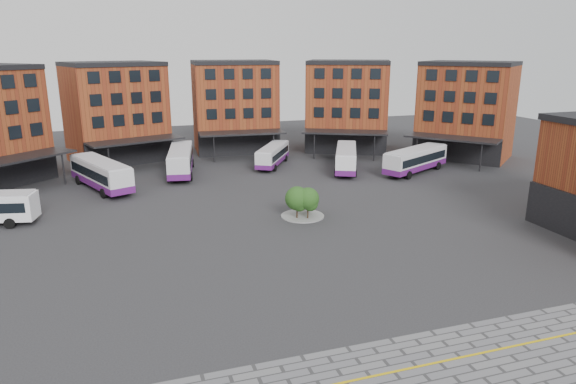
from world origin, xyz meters
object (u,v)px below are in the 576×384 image
object	(u,v)px
bus_b	(101,174)
bus_e	(346,158)
tree_island	(304,201)
bus_c	(181,160)
bus_f	(416,160)
bus_d	(273,155)

from	to	relation	value
bus_b	bus_e	world-z (taller)	bus_b
tree_island	bus_c	world-z (taller)	bus_c
bus_e	bus_f	xyz separation A→B (m)	(8.54, -4.12, 0.06)
tree_island	bus_d	distance (m)	24.07
bus_d	bus_e	size ratio (longest dim) A/B	0.87
bus_c	bus_d	size ratio (longest dim) A/B	1.27
bus_d	bus_f	world-z (taller)	bus_f
bus_b	bus_c	xyz separation A→B (m)	(10.09, 4.81, -0.01)
tree_island	bus_c	distance (m)	24.68
bus_b	bus_e	size ratio (longest dim) A/B	1.09
tree_island	bus_b	size ratio (longest dim) A/B	0.34
bus_c	bus_d	distance (m)	13.31
tree_island	bus_c	bearing A→B (deg)	112.57
tree_island	bus_e	world-z (taller)	tree_island
bus_c	bus_f	xyz separation A→B (m)	(30.64, -9.22, -0.08)
bus_c	bus_e	world-z (taller)	bus_c
bus_f	bus_d	bearing A→B (deg)	-147.90
bus_d	bus_f	xyz separation A→B (m)	(17.37, -10.20, 0.25)
tree_island	bus_c	xyz separation A→B (m)	(-9.47, 22.79, 0.10)
tree_island	bus_f	distance (m)	25.14
bus_f	tree_island	bearing A→B (deg)	-84.81
bus_b	bus_d	world-z (taller)	bus_b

